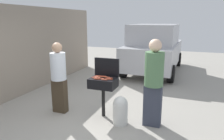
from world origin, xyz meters
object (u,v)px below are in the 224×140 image
Objects in this scene: hot_dog_12 at (94,78)px; hot_dog_10 at (107,77)px; hot_dog_2 at (110,78)px; person_right at (154,80)px; hot_dog_8 at (97,77)px; person_left at (59,75)px; propane_tank at (120,110)px; bbq_grill at (103,84)px; hot_dog_11 at (98,76)px; hot_dog_0 at (102,77)px; hot_dog_6 at (104,76)px; hot_dog_5 at (96,79)px; hot_dog_1 at (108,79)px; hot_dog_7 at (110,79)px; hot_dog_4 at (104,80)px; parked_minivan at (154,48)px; hot_dog_9 at (96,77)px; hot_dog_3 at (102,79)px.

hot_dog_10 is at bearing 29.82° from hot_dog_12.
person_right reaches higher than hot_dog_2.
person_left reaches higher than hot_dog_8.
propane_tank is at bearing -35.31° from hot_dog_2.
hot_dog_2 reaches higher than propane_tank.
bbq_grill is 7.08× the size of hot_dog_11.
hot_dog_0 is 1.21m from person_right.
hot_dog_6 is at bearing 1.69° from person_right.
hot_dog_8 is (-0.03, 0.12, 0.00)m from hot_dog_5.
person_left is at bearing 179.92° from hot_dog_5.
propane_tank is at bearing -27.63° from hot_dog_1.
hot_dog_5 is at bearing -165.29° from hot_dog_7.
hot_dog_2 is 0.08× the size of person_left.
hot_dog_0 and hot_dog_4 have the same top height.
hot_dog_12 is (-0.09, 0.07, 0.00)m from hot_dog_5.
hot_dog_12 is at bearing 85.11° from parked_minivan.
hot_dog_9 is 0.08× the size of person_left.
hot_dog_10 and hot_dog_11 have the same top height.
hot_dog_12 is (-0.27, 0.07, 0.00)m from hot_dog_4.
hot_dog_9 is (-0.11, -0.04, 0.00)m from hot_dog_0.
hot_dog_6 is 4.79m from parked_minivan.
hot_dog_7 is (0.18, -0.08, 0.16)m from bbq_grill.
hot_dog_2 is at bearing -9.95° from hot_dog_0.
hot_dog_3 is 0.11m from hot_dog_5.
hot_dog_5 and hot_dog_9 have the same top height.
hot_dog_3 is 1.00× the size of hot_dog_10.
hot_dog_9 is at bearing 160.76° from propane_tank.
hot_dog_6 is at bearing 48.85° from hot_dog_12.
parked_minivan is (1.39, 5.03, 0.10)m from person_left.
hot_dog_8 is at bearing 8.54° from person_right.
parked_minivan reaches higher than hot_dog_5.
hot_dog_12 is at bearing -150.18° from hot_dog_10.
hot_dog_10 is 4.82m from parked_minivan.
hot_dog_5 is 0.08× the size of person_left.
bbq_grill is 0.19m from hot_dog_6.
hot_dog_8 reaches higher than bbq_grill.
person_left is at bearing -168.76° from hot_dog_0.
propane_tank is 0.36× the size of person_left.
hot_dog_10 is (0.12, 0.01, 0.00)m from hot_dog_0.
hot_dog_11 is (-0.07, 0.24, 0.00)m from hot_dog_5.
person_right is (0.65, 0.18, 0.68)m from propane_tank.
person_left reaches higher than hot_dog_11.
person_left is (-0.99, 0.00, -0.01)m from hot_dog_5.
hot_dog_11 is at bearing 85.17° from parked_minivan.
hot_dog_10 is at bearing 46.23° from bbq_grill.
hot_dog_7 is 0.08× the size of person_left.
hot_dog_2 and hot_dog_4 have the same top height.
hot_dog_0 is 1.00× the size of hot_dog_2.
bbq_grill is 0.22m from hot_dog_2.
hot_dog_4 and hot_dog_9 have the same top height.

